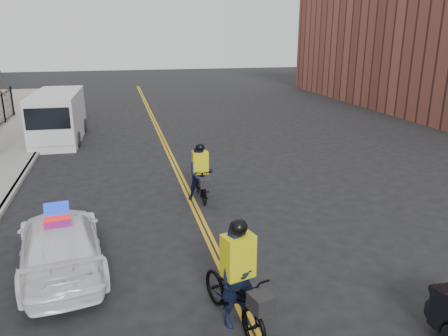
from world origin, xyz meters
TOP-DOWN VIEW (x-y plane):
  - ground at (0.00, 0.00)m, footprint 120.00×120.00m
  - center_line_left at (-0.08, 8.00)m, footprint 0.10×60.00m
  - center_line_right at (0.08, 8.00)m, footprint 0.10×60.00m
  - curb at (-6.00, 8.00)m, footprint 0.20×60.00m
  - police_cruiser at (-3.74, 0.01)m, footprint 2.47×4.77m
  - cargo_van at (-5.27, 13.84)m, footprint 2.47×6.06m
  - cyclist_near at (-0.21, -2.96)m, footprint 1.35×2.36m
  - cyclist_far at (0.34, 3.74)m, footprint 0.88×1.94m

SIDE VIEW (x-z plane):
  - ground at x=0.00m, z-range 0.00..0.00m
  - center_line_left at x=-0.08m, z-range 0.00..0.01m
  - center_line_right at x=0.08m, z-range 0.00..0.01m
  - curb at x=-6.00m, z-range 0.00..0.15m
  - police_cruiser at x=-3.74m, z-range -0.07..1.41m
  - cyclist_near at x=-0.21m, z-range -0.33..1.86m
  - cyclist_far at x=0.34m, z-range -0.21..1.75m
  - cargo_van at x=-5.27m, z-range -0.03..2.48m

